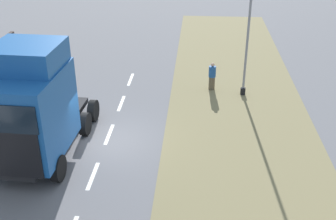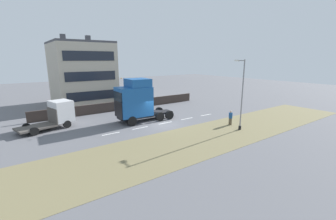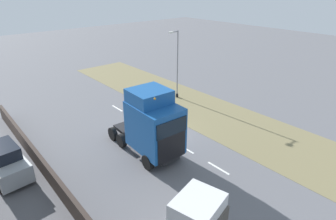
% 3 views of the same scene
% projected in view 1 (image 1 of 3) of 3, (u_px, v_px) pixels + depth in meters
% --- Properties ---
extents(ground_plane, '(120.00, 120.00, 0.00)m').
position_uv_depth(ground_plane, '(106.00, 142.00, 18.54)').
color(ground_plane, slate).
rests_on(ground_plane, ground).
extents(grass_verge, '(7.00, 44.00, 0.01)m').
position_uv_depth(grass_verge, '(243.00, 147.00, 18.14)').
color(grass_verge, olive).
rests_on(grass_verge, ground).
extents(lane_markings, '(0.16, 14.60, 0.00)m').
position_uv_depth(lane_markings, '(109.00, 134.00, 19.16)').
color(lane_markings, white).
rests_on(lane_markings, ground).
extents(lorry_cab, '(2.97, 6.78, 5.04)m').
position_uv_depth(lorry_cab, '(32.00, 108.00, 16.07)').
color(lorry_cab, black).
rests_on(lorry_cab, ground).
extents(lamp_post, '(1.26, 0.27, 6.99)m').
position_uv_depth(lamp_post, '(246.00, 35.00, 21.45)').
color(lamp_post, black).
rests_on(lamp_post, ground).
extents(pedestrian, '(0.39, 0.39, 1.57)m').
position_uv_depth(pedestrian, '(212.00, 77.00, 23.23)').
color(pedestrian, brown).
rests_on(pedestrian, ground).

